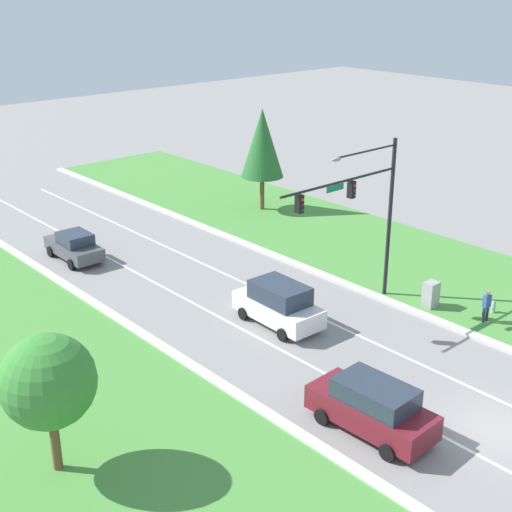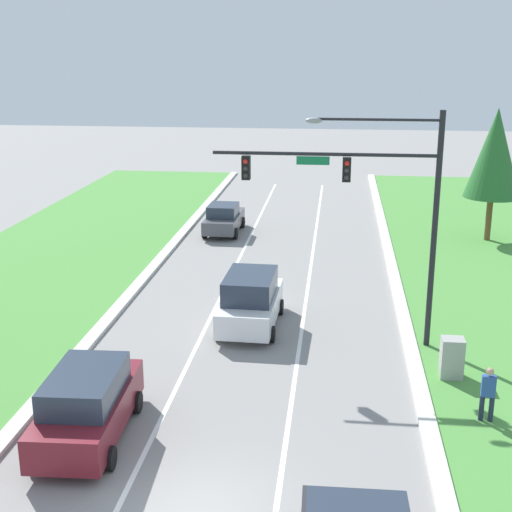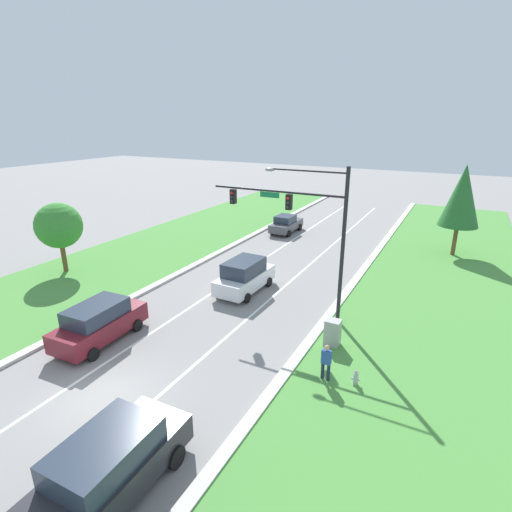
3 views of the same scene
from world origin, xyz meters
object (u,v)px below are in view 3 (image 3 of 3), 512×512
(white_suv, at_px, (245,276))
(pedestrian, at_px, (326,361))
(graphite_sedan, at_px, (286,224))
(utility_cabinet, at_px, (333,333))
(traffic_signal_mast, at_px, (304,219))
(fire_hydrant, at_px, (356,378))
(oak_near_left_tree, at_px, (59,226))
(burgundy_suv, at_px, (99,322))
(conifer_near_right_tree, at_px, (462,196))
(charcoal_suv, at_px, (110,465))

(white_suv, distance_m, pedestrian, 9.79)
(white_suv, distance_m, graphite_sedan, 14.21)
(white_suv, bearing_deg, utility_cabinet, -26.81)
(traffic_signal_mast, height_order, white_suv, traffic_signal_mast)
(traffic_signal_mast, relative_size, utility_cabinet, 5.94)
(traffic_signal_mast, xyz_separation_m, fire_hydrant, (4.35, -4.92, -5.09))
(graphite_sedan, height_order, pedestrian, pedestrian)
(oak_near_left_tree, bearing_deg, burgundy_suv, -29.75)
(graphite_sedan, height_order, fire_hydrant, graphite_sedan)
(graphite_sedan, distance_m, conifer_near_right_tree, 15.00)
(charcoal_suv, bearing_deg, traffic_signal_mast, 86.13)
(white_suv, bearing_deg, charcoal_suv, -74.11)
(charcoal_suv, relative_size, conifer_near_right_tree, 0.70)
(traffic_signal_mast, bearing_deg, oak_near_left_tree, -174.02)
(fire_hydrant, bearing_deg, conifer_near_right_tree, 82.41)
(graphite_sedan, relative_size, fire_hydrant, 6.12)
(white_suv, bearing_deg, traffic_signal_mast, -14.32)
(fire_hydrant, relative_size, oak_near_left_tree, 0.14)
(white_suv, relative_size, pedestrian, 2.72)
(conifer_near_right_tree, xyz_separation_m, oak_near_left_tree, (-24.09, -16.72, -1.38))
(charcoal_suv, relative_size, utility_cabinet, 3.65)
(burgundy_suv, bearing_deg, utility_cabinet, 22.43)
(utility_cabinet, distance_m, pedestrian, 2.79)
(fire_hydrant, height_order, oak_near_left_tree, oak_near_left_tree)
(traffic_signal_mast, xyz_separation_m, burgundy_suv, (-7.58, -7.23, -4.43))
(traffic_signal_mast, relative_size, graphite_sedan, 1.91)
(utility_cabinet, xyz_separation_m, oak_near_left_tree, (-19.69, 0.69, 2.70))
(pedestrian, bearing_deg, burgundy_suv, 17.41)
(utility_cabinet, relative_size, pedestrian, 0.82)
(charcoal_suv, bearing_deg, fire_hydrant, 57.65)
(graphite_sedan, bearing_deg, traffic_signal_mast, -62.52)
(graphite_sedan, bearing_deg, pedestrian, -61.25)
(pedestrian, bearing_deg, charcoal_suv, 71.37)
(graphite_sedan, distance_m, fire_hydrant, 23.21)
(conifer_near_right_tree, bearing_deg, charcoal_suv, -105.12)
(fire_hydrant, distance_m, conifer_near_right_tree, 20.51)
(oak_near_left_tree, bearing_deg, white_suv, 13.14)
(fire_hydrant, bearing_deg, oak_near_left_tree, 171.70)
(white_suv, xyz_separation_m, fire_hydrant, (8.60, -6.13, -0.69))
(charcoal_suv, xyz_separation_m, fire_hydrant, (4.93, 8.19, -0.71))
(utility_cabinet, bearing_deg, traffic_signal_mast, 136.20)
(utility_cabinet, bearing_deg, burgundy_suv, -154.93)
(utility_cabinet, bearing_deg, pedestrian, -78.20)
(graphite_sedan, distance_m, oak_near_left_tree, 19.55)
(traffic_signal_mast, xyz_separation_m, pedestrian, (3.15, -5.20, -4.50))
(traffic_signal_mast, xyz_separation_m, charcoal_suv, (-0.59, -13.11, -4.38))
(burgundy_suv, distance_m, graphite_sedan, 22.27)
(traffic_signal_mast, height_order, conifer_near_right_tree, traffic_signal_mast)
(traffic_signal_mast, relative_size, conifer_near_right_tree, 1.15)
(oak_near_left_tree, bearing_deg, conifer_near_right_tree, 34.76)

